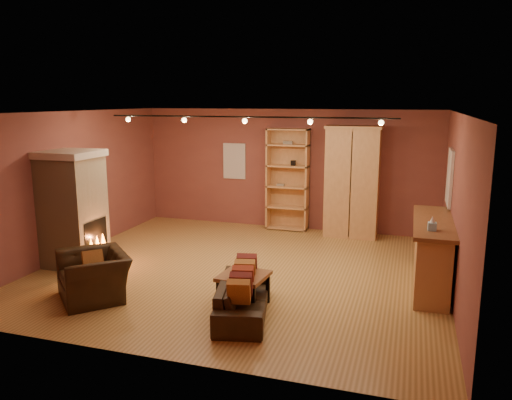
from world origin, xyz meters
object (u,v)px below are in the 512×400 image
(bookcase, at_px, (288,179))
(armoire, at_px, (352,182))
(fireplace, at_px, (73,209))
(armchair, at_px, (93,268))
(bar_counter, at_px, (432,253))
(loveseat, at_px, (243,290))
(coffee_table, at_px, (244,279))

(bookcase, xyz_separation_m, armoire, (1.50, -0.19, 0.03))
(fireplace, bearing_deg, armchair, -44.83)
(armchair, bearing_deg, bookcase, 113.85)
(bookcase, xyz_separation_m, bar_counter, (3.13, -2.93, -0.64))
(fireplace, height_order, bookcase, bookcase)
(fireplace, relative_size, bookcase, 0.90)
(fireplace, distance_m, bar_counter, 6.31)
(fireplace, bearing_deg, armoire, 37.47)
(bookcase, distance_m, bar_counter, 4.33)
(loveseat, relative_size, coffee_table, 2.47)
(bookcase, relative_size, coffee_table, 3.28)
(armoire, bearing_deg, fireplace, -142.53)
(armoire, distance_m, armchair, 5.90)
(loveseat, bearing_deg, bookcase, -6.41)
(armoire, xyz_separation_m, loveseat, (-0.94, -4.69, -0.88))
(fireplace, distance_m, bookcase, 4.86)
(armchair, relative_size, coffee_table, 1.77)
(armchair, bearing_deg, bar_counter, 66.65)
(fireplace, relative_size, bar_counter, 0.91)
(loveseat, xyz_separation_m, coffee_table, (-0.08, 0.25, 0.07))
(armoire, height_order, coffee_table, armoire)
(fireplace, xyz_separation_m, bar_counter, (6.24, 0.80, -0.50))
(bookcase, bearing_deg, armoire, -7.17)
(armchair, bearing_deg, armoire, 99.26)
(bookcase, height_order, bar_counter, bookcase)
(bar_counter, bearing_deg, loveseat, -142.78)
(bookcase, xyz_separation_m, coffee_table, (0.48, -4.62, -0.78))
(armchair, distance_m, coffee_table, 2.33)
(bar_counter, distance_m, armchair, 5.37)
(armoire, height_order, bar_counter, armoire)
(armchair, bearing_deg, loveseat, 47.00)
(armchair, bearing_deg, fireplace, 179.00)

